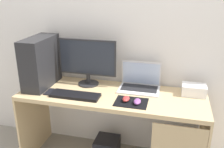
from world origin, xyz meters
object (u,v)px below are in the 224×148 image
(keyboard, at_px, (75,95))
(mouse_left, at_px, (126,99))
(cell_phone, at_px, (50,92))
(laptop, at_px, (140,84))
(projector, at_px, (194,90))
(pc_tower, at_px, (41,62))
(mouse_right, at_px, (137,102))
(monitor, at_px, (87,61))

(keyboard, relative_size, mouse_left, 4.38)
(mouse_left, relative_size, cell_phone, 0.74)
(laptop, distance_m, projector, 0.47)
(laptop, bearing_deg, keyboard, -148.98)
(pc_tower, relative_size, mouse_right, 4.69)
(monitor, distance_m, mouse_left, 0.53)
(mouse_right, bearing_deg, mouse_left, 165.26)
(pc_tower, xyz_separation_m, mouse_right, (0.91, -0.16, -0.20))
(laptop, distance_m, mouse_right, 0.31)
(mouse_right, bearing_deg, pc_tower, 170.09)
(monitor, distance_m, mouse_right, 0.62)
(pc_tower, height_order, laptop, pc_tower)
(monitor, relative_size, laptop, 1.50)
(keyboard, height_order, mouse_left, mouse_left)
(laptop, bearing_deg, pc_tower, -170.61)
(cell_phone, bearing_deg, laptop, 20.39)
(pc_tower, relative_size, mouse_left, 4.69)
(laptop, bearing_deg, projector, -2.17)
(mouse_left, bearing_deg, mouse_right, -14.74)
(projector, bearing_deg, laptop, 177.83)
(monitor, xyz_separation_m, laptop, (0.48, 0.03, -0.18))
(projector, xyz_separation_m, keyboard, (-0.97, -0.28, -0.03))
(laptop, height_order, projector, laptop)
(mouse_left, height_order, cell_phone, mouse_left)
(laptop, bearing_deg, mouse_left, -103.58)
(laptop, relative_size, cell_phone, 2.76)
(projector, xyz_separation_m, mouse_left, (-0.53, -0.26, -0.02))
(laptop, relative_size, projector, 1.79)
(laptop, relative_size, keyboard, 0.85)
(pc_tower, relative_size, cell_phone, 3.46)
(mouse_left, xyz_separation_m, cell_phone, (-0.68, 0.00, -0.02))
(monitor, bearing_deg, pc_tower, -163.43)
(laptop, bearing_deg, monitor, -176.88)
(keyboard, bearing_deg, mouse_right, -0.54)
(monitor, bearing_deg, mouse_left, -31.62)
(monitor, height_order, cell_phone, monitor)
(projector, height_order, cell_phone, projector)
(pc_tower, height_order, projector, pc_tower)
(pc_tower, xyz_separation_m, laptop, (0.88, 0.15, -0.18))
(pc_tower, height_order, mouse_right, pc_tower)
(pc_tower, relative_size, keyboard, 1.07)
(monitor, relative_size, mouse_left, 5.60)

